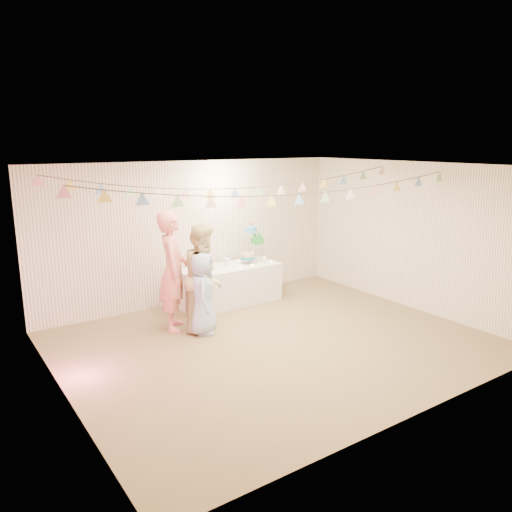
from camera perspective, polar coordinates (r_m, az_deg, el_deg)
floor at (r=7.57m, az=2.19°, el=-9.84°), size 6.00×6.00×0.00m
ceiling at (r=6.99m, az=2.38°, el=10.21°), size 6.00×6.00×0.00m
back_wall at (r=9.26m, az=-6.98°, el=2.71°), size 6.00×6.00×0.00m
front_wall at (r=5.45m, az=18.20°, el=-5.21°), size 6.00×6.00×0.00m
left_wall at (r=5.95m, az=-21.68°, el=-3.95°), size 5.00×5.00×0.00m
right_wall at (r=9.24m, az=17.42°, el=2.19°), size 5.00×5.00×0.00m
table at (r=9.22m, az=-3.09°, el=-3.30°), size 1.88×0.75×0.71m
cake_stand at (r=9.37m, az=-0.43°, el=1.72°), size 0.64×0.37×0.71m
cake_bottom at (r=9.30m, az=-0.99°, el=-0.06°), size 0.31×0.31×0.15m
cake_middle at (r=9.54m, az=0.17°, el=1.94°), size 0.27×0.27×0.22m
cake_top_tier at (r=9.27m, az=-0.63°, el=3.30°), size 0.25×0.25×0.19m
platter at (r=8.77m, az=-6.49°, el=-1.47°), size 0.31×0.31×0.02m
posy at (r=9.13m, az=-3.41°, el=-0.39°), size 0.13×0.13×0.15m
person_adult_a at (r=7.92m, az=-9.45°, el=-1.69°), size 0.72×0.83×1.91m
person_adult_b at (r=7.89m, az=-5.97°, el=-2.41°), size 1.04×1.04×1.70m
person_child at (r=7.76m, az=-6.08°, el=-4.29°), size 0.67×0.75×1.28m
bunting_back at (r=7.91m, az=-2.45°, el=8.72°), size 5.60×1.10×0.40m
bunting_front at (r=6.85m, az=3.36°, el=7.79°), size 5.60×0.90×0.36m
tealight_0 at (r=8.62m, az=-7.15°, el=-2.01°), size 0.04×0.04×0.03m
tealight_1 at (r=9.11m, az=-5.59°, el=-1.15°), size 0.04×0.04×0.03m
tealight_2 at (r=9.00m, az=-1.84°, el=-1.28°), size 0.04×0.04×0.03m
tealight_3 at (r=9.49m, az=-2.00°, el=-0.52°), size 0.04×0.04×0.03m
tealight_4 at (r=9.42m, az=1.72°, el=-0.62°), size 0.04×0.04×0.03m
tealight_5 at (r=9.73m, az=0.96°, el=-0.18°), size 0.04×0.04×0.03m
tealight_6 at (r=9.15m, az=-0.44°, el=-1.03°), size 0.04×0.04×0.03m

